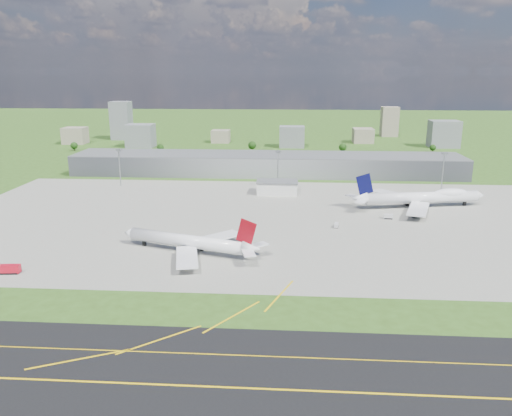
# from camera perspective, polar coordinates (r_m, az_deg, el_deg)

# --- Properties ---
(ground) EXTENTS (1400.00, 1400.00, 0.00)m
(ground) POSITION_cam_1_polar(r_m,az_deg,el_deg) (377.82, 1.11, 3.48)
(ground) COLOR #335119
(ground) RESTS_ON ground
(taxiway) EXTENTS (1400.00, 60.00, 0.06)m
(taxiway) POSITION_cam_1_polar(r_m,az_deg,el_deg) (135.21, -4.59, -19.72)
(taxiway) COLOR black
(taxiway) RESTS_ON ground
(apron) EXTENTS (360.00, 190.00, 0.08)m
(apron) POSITION_cam_1_polar(r_m,az_deg,el_deg) (270.80, 2.09, -1.31)
(apron) COLOR gray
(apron) RESTS_ON ground
(terminal) EXTENTS (300.00, 42.00, 15.00)m
(terminal) POSITION_cam_1_polar(r_m,az_deg,el_deg) (391.08, 1.22, 5.01)
(terminal) COLOR gray
(terminal) RESTS_ON ground
(ops_building) EXTENTS (26.00, 16.00, 8.00)m
(ops_building) POSITION_cam_1_polar(r_m,az_deg,el_deg) (327.80, 2.43, 2.35)
(ops_building) COLOR silver
(ops_building) RESTS_ON ground
(mast_west) EXTENTS (3.50, 2.00, 25.90)m
(mast_west) POSITION_cam_1_polar(r_m,az_deg,el_deg) (359.44, -15.37, 5.20)
(mast_west) COLOR gray
(mast_west) RESTS_ON ground
(mast_center) EXTENTS (3.50, 2.00, 25.90)m
(mast_center) POSITION_cam_1_polar(r_m,az_deg,el_deg) (339.75, 2.52, 5.17)
(mast_center) COLOR gray
(mast_center) RESTS_ON ground
(mast_east) EXTENTS (3.50, 2.00, 25.90)m
(mast_east) POSITION_cam_1_polar(r_m,az_deg,el_deg) (354.78, 20.64, 4.63)
(mast_east) COLOR gray
(mast_east) RESTS_ON ground
(airliner_red_twin) EXTENTS (66.22, 50.42, 18.64)m
(airliner_red_twin) POSITION_cam_1_polar(r_m,az_deg,el_deg) (222.03, -7.44, -3.89)
(airliner_red_twin) COLOR white
(airliner_red_twin) RESTS_ON ground
(airliner_blue_quad) EXTENTS (81.71, 63.24, 21.48)m
(airliner_blue_quad) POSITION_cam_1_polar(r_m,az_deg,el_deg) (308.96, 18.43, 1.13)
(airliner_blue_quad) COLOR white
(airliner_blue_quad) RESTS_ON ground
(fire_truck) EXTENTS (8.24, 3.85, 3.53)m
(fire_truck) POSITION_cam_1_polar(r_m,az_deg,el_deg) (221.92, -26.32, -6.31)
(fire_truck) COLOR #B80D1F
(fire_truck) RESTS_ON ground
(tug_yellow) EXTENTS (3.99, 2.59, 1.87)m
(tug_yellow) POSITION_cam_1_polar(r_m,az_deg,el_deg) (236.67, -5.82, -3.63)
(tug_yellow) COLOR #D3970C
(tug_yellow) RESTS_ON ground
(van_white_near) EXTENTS (2.71, 4.69, 2.29)m
(van_white_near) POSITION_cam_1_polar(r_m,az_deg,el_deg) (259.80, 9.17, -1.97)
(van_white_near) COLOR silver
(van_white_near) RESTS_ON ground
(van_white_far) EXTENTS (5.26, 2.80, 2.62)m
(van_white_far) POSITION_cam_1_polar(r_m,az_deg,el_deg) (280.70, 14.88, -0.96)
(van_white_far) COLOR silver
(van_white_far) RESTS_ON ground
(bldg_far_w) EXTENTS (24.00, 20.00, 18.00)m
(bldg_far_w) POSITION_cam_1_polar(r_m,az_deg,el_deg) (593.33, -19.97, 7.79)
(bldg_far_w) COLOR gray
(bldg_far_w) RESTS_ON ground
(bldg_w) EXTENTS (28.00, 22.00, 24.00)m
(bldg_w) POSITION_cam_1_polar(r_m,az_deg,el_deg) (546.67, -13.06, 8.06)
(bldg_w) COLOR slate
(bldg_w) RESTS_ON ground
(bldg_cw) EXTENTS (20.00, 18.00, 14.00)m
(bldg_cw) POSITION_cam_1_polar(r_m,az_deg,el_deg) (569.09, -4.05, 8.17)
(bldg_cw) COLOR gray
(bldg_cw) RESTS_ON ground
(bldg_c) EXTENTS (26.00, 20.00, 22.00)m
(bldg_c) POSITION_cam_1_polar(r_m,az_deg,el_deg) (533.52, 4.12, 8.13)
(bldg_c) COLOR slate
(bldg_c) RESTS_ON ground
(bldg_ce) EXTENTS (22.00, 24.00, 16.00)m
(bldg_ce) POSITION_cam_1_polar(r_m,az_deg,el_deg) (579.48, 12.12, 8.10)
(bldg_ce) COLOR gray
(bldg_ce) RESTS_ON ground
(bldg_e) EXTENTS (30.00, 22.00, 28.00)m
(bldg_e) POSITION_cam_1_polar(r_m,az_deg,el_deg) (566.86, 20.68, 7.92)
(bldg_e) COLOR slate
(bldg_e) RESTS_ON ground
(bldg_tall_w) EXTENTS (22.00, 20.00, 44.00)m
(bldg_tall_w) POSITION_cam_1_polar(r_m,az_deg,el_deg) (614.62, -15.14, 9.63)
(bldg_tall_w) COLOR slate
(bldg_tall_w) RESTS_ON ground
(bldg_tall_e) EXTENTS (20.00, 18.00, 36.00)m
(bldg_tall_e) POSITION_cam_1_polar(r_m,az_deg,el_deg) (643.91, 15.00, 9.52)
(bldg_tall_e) COLOR gray
(bldg_tall_e) RESTS_ON ground
(tree_far_w) EXTENTS (7.20, 7.20, 8.80)m
(tree_far_w) POSITION_cam_1_polar(r_m,az_deg,el_deg) (540.40, -20.07, 6.71)
(tree_far_w) COLOR #382314
(tree_far_w) RESTS_ON ground
(tree_w) EXTENTS (6.75, 6.75, 8.25)m
(tree_w) POSITION_cam_1_polar(r_m,az_deg,el_deg) (506.12, -10.87, 6.80)
(tree_w) COLOR #382314
(tree_w) RESTS_ON ground
(tree_c) EXTENTS (8.10, 8.10, 9.90)m
(tree_c) POSITION_cam_1_polar(r_m,az_deg,el_deg) (505.87, -0.45, 7.18)
(tree_c) COLOR #382314
(tree_c) RESTS_ON ground
(tree_e) EXTENTS (7.65, 7.65, 9.35)m
(tree_e) POSITION_cam_1_polar(r_m,az_deg,el_deg) (502.32, 9.87, 6.86)
(tree_e) COLOR #382314
(tree_e) RESTS_ON ground
(tree_far_e) EXTENTS (6.30, 6.30, 7.70)m
(tree_far_e) POSITION_cam_1_polar(r_m,az_deg,el_deg) (529.14, 19.56, 6.52)
(tree_far_e) COLOR #382314
(tree_far_e) RESTS_ON ground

